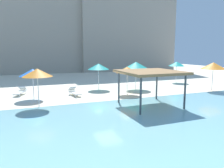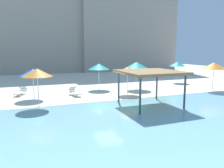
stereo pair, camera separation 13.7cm
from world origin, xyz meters
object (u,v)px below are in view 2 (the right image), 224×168
object	(u,v)px
beach_umbrella_orange_0	(127,70)
beach_umbrella_orange_5	(37,73)
beach_umbrella_teal_2	(99,67)
lounge_chair_3	(21,91)
beach_umbrella_teal_4	(177,64)
beach_umbrella_blue_7	(33,72)
lounge_chair_0	(75,92)
shade_pavilion	(150,73)
beach_umbrella_teal_6	(136,65)
beach_umbrella_orange_1	(214,66)

from	to	relation	value
beach_umbrella_orange_0	beach_umbrella_orange_5	xyz separation A→B (m)	(-7.97, -2.16, 0.22)
beach_umbrella_teal_2	lounge_chair_3	bearing A→B (deg)	-177.66
beach_umbrella_teal_4	beach_umbrella_orange_0	bearing A→B (deg)	-153.52
beach_umbrella_orange_0	beach_umbrella_blue_7	bearing A→B (deg)	172.89
beach_umbrella_teal_2	lounge_chair_0	distance (m)	4.39
shade_pavilion	beach_umbrella_blue_7	world-z (taller)	shade_pavilion
beach_umbrella_blue_7	beach_umbrella_orange_0	bearing A→B (deg)	-7.11
beach_umbrella_teal_2	beach_umbrella_teal_6	size ratio (longest dim) A/B	0.94
shade_pavilion	beach_umbrella_orange_0	distance (m)	4.75
beach_umbrella_teal_4	lounge_chair_3	world-z (taller)	beach_umbrella_teal_4
beach_umbrella_teal_4	beach_umbrella_teal_6	bearing A→B (deg)	-161.10
lounge_chair_0	beach_umbrella_orange_5	bearing A→B (deg)	-53.84
lounge_chair_0	shade_pavilion	bearing A→B (deg)	27.34
beach_umbrella_orange_5	lounge_chair_0	xyz separation A→B (m)	(3.23, 3.26, -2.16)
beach_umbrella_orange_0	beach_umbrella_teal_2	world-z (taller)	beach_umbrella_teal_2
beach_umbrella_orange_0	lounge_chair_3	distance (m)	10.02
beach_umbrella_teal_2	beach_umbrella_blue_7	size ratio (longest dim) A/B	1.07
shade_pavilion	beach_umbrella_teal_2	distance (m)	8.28
lounge_chair_3	beach_umbrella_blue_7	bearing A→B (deg)	46.29
lounge_chair_3	beach_umbrella_teal_4	bearing A→B (deg)	113.49
beach_umbrella_teal_4	lounge_chair_3	distance (m)	18.69
beach_umbrella_teal_2	shade_pavilion	bearing A→B (deg)	-81.49
beach_umbrella_teal_2	lounge_chair_0	bearing A→B (deg)	-142.37
shade_pavilion	beach_umbrella_orange_1	size ratio (longest dim) A/B	1.44
beach_umbrella_teal_4	beach_umbrella_blue_7	distance (m)	17.79
beach_umbrella_orange_0	beach_umbrella_teal_4	xyz separation A→B (m)	(9.22, 4.59, 0.09)
beach_umbrella_teal_4	lounge_chair_0	xyz separation A→B (m)	(-13.96, -3.49, -2.03)
shade_pavilion	beach_umbrella_orange_5	bearing A→B (deg)	161.23
beach_umbrella_teal_4	beach_umbrella_teal_2	bearing A→B (deg)	-174.09
beach_umbrella_teal_2	beach_umbrella_orange_5	distance (m)	8.45
lounge_chair_0	beach_umbrella_orange_0	bearing A→B (deg)	67.88
shade_pavilion	beach_umbrella_orange_0	size ratio (longest dim) A/B	1.61
beach_umbrella_blue_7	lounge_chair_0	size ratio (longest dim) A/B	1.28
beach_umbrella_orange_5	beach_umbrella_orange_0	bearing A→B (deg)	15.18
lounge_chair_0	lounge_chair_3	bearing A→B (deg)	-123.30
beach_umbrella_teal_2	beach_umbrella_blue_7	bearing A→B (deg)	-159.56
beach_umbrella_teal_6	beach_umbrella_blue_7	world-z (taller)	beach_umbrella_teal_6
shade_pavilion	beach_umbrella_orange_0	world-z (taller)	shade_pavilion
shade_pavilion	beach_umbrella_teal_2	size ratio (longest dim) A/B	1.53
shade_pavilion	lounge_chair_3	distance (m)	12.04
beach_umbrella_orange_0	beach_umbrella_teal_6	xyz separation A→B (m)	(2.04, 2.14, 0.26)
beach_umbrella_teal_2	beach_umbrella_blue_7	xyz separation A→B (m)	(-6.55, -2.44, -0.17)
shade_pavilion	beach_umbrella_orange_1	world-z (taller)	beach_umbrella_orange_1
shade_pavilion	beach_umbrella_blue_7	size ratio (longest dim) A/B	1.63
beach_umbrella_orange_1	lounge_chair_0	bearing A→B (deg)	168.62
beach_umbrella_orange_1	lounge_chair_0	size ratio (longest dim) A/B	1.46
beach_umbrella_teal_6	beach_umbrella_teal_4	bearing A→B (deg)	18.90
lounge_chair_0	lounge_chair_3	size ratio (longest dim) A/B	0.99
beach_umbrella_teal_6	beach_umbrella_orange_5	bearing A→B (deg)	-156.77
beach_umbrella_teal_2	lounge_chair_0	xyz separation A→B (m)	(-3.07, -2.37, -2.06)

